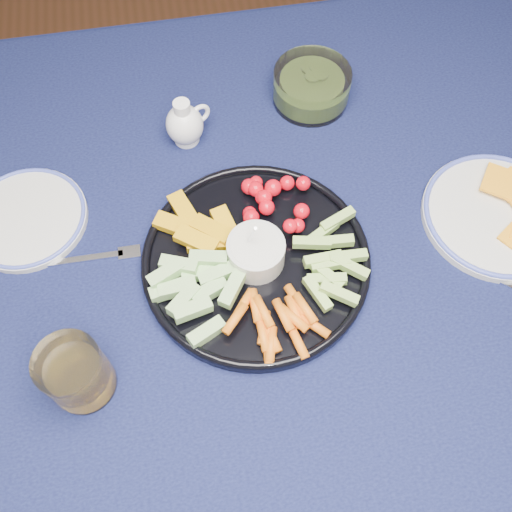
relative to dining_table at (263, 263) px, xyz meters
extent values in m
plane|color=#59311E|center=(0.00, 0.00, -0.66)|extent=(4.00, 4.00, 0.00)
cylinder|color=#452717|center=(0.72, 0.42, -0.31)|extent=(0.07, 0.07, 0.70)
cube|color=#452717|center=(0.00, 0.00, 0.06)|extent=(1.60, 1.00, 0.04)
cube|color=black|center=(0.00, 0.00, 0.08)|extent=(1.66, 1.06, 0.01)
cube|color=black|center=(0.00, 0.53, -0.06)|extent=(1.66, 0.01, 0.30)
cylinder|color=black|center=(-0.02, -0.04, 0.10)|extent=(0.35, 0.35, 0.02)
torus|color=black|center=(-0.02, -0.04, 0.11)|extent=(0.35, 0.35, 0.01)
cylinder|color=silver|center=(-0.02, -0.04, 0.13)|extent=(0.09, 0.09, 0.05)
cylinder|color=silver|center=(-0.02, -0.04, 0.15)|extent=(0.08, 0.08, 0.01)
cylinder|color=white|center=(-0.10, 0.22, 0.09)|extent=(0.04, 0.04, 0.01)
ellipsoid|color=white|center=(-0.10, 0.22, 0.12)|extent=(0.06, 0.06, 0.07)
cylinder|color=white|center=(-0.10, 0.22, 0.16)|extent=(0.03, 0.03, 0.03)
torus|color=white|center=(-0.07, 0.23, 0.13)|extent=(0.04, 0.02, 0.04)
torus|color=#4654C4|center=(-0.10, 0.22, 0.15)|extent=(0.03, 0.03, 0.00)
cylinder|color=white|center=(0.14, 0.27, 0.12)|extent=(0.14, 0.14, 0.06)
cylinder|color=#4A641C|center=(0.14, 0.27, 0.11)|extent=(0.11, 0.11, 0.03)
cylinder|color=silver|center=(0.38, -0.03, 0.09)|extent=(0.24, 0.24, 0.01)
torus|color=#4654C4|center=(0.38, -0.03, 0.10)|extent=(0.24, 0.24, 0.01)
cylinder|color=white|center=(-0.29, -0.19, 0.14)|extent=(0.09, 0.09, 0.10)
cylinder|color=#C29116|center=(-0.29, -0.19, 0.12)|extent=(0.08, 0.08, 0.05)
cube|color=silver|center=(-0.29, 0.01, 0.09)|extent=(0.14, 0.01, 0.00)
cube|color=silver|center=(-0.21, 0.01, 0.09)|extent=(0.03, 0.02, 0.00)
cube|color=silver|center=(0.34, -0.14, 0.09)|extent=(0.13, 0.11, 0.00)
cylinder|color=silver|center=(-0.37, 0.10, 0.09)|extent=(0.19, 0.19, 0.01)
torus|color=#4654C4|center=(-0.37, 0.10, 0.10)|extent=(0.19, 0.19, 0.01)
camera|label=1|loc=(-0.09, -0.44, 0.87)|focal=40.00mm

